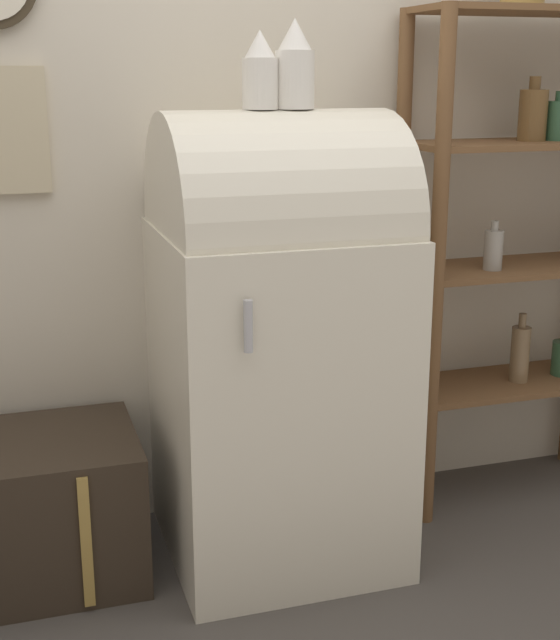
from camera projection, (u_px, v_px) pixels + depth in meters
The scene contains 7 objects.
ground_plane at pixel (298, 580), 2.65m from camera, with size 12.00×12.00×0.00m, color #4C4742.
wall_back at pixel (241, 107), 2.81m from camera, with size 7.00×0.09×2.70m.
refrigerator at pixel (276, 334), 2.65m from camera, with size 0.67×0.71×1.36m.
suitcase_trunk at pixel (1, 513), 2.60m from camera, with size 0.80×0.50×0.43m.
shelf_unit at pixel (522, 233), 2.99m from camera, with size 0.79×0.33×1.65m.
vase_left at pixel (260, 73), 2.44m from camera, with size 0.10×0.10×0.21m.
vase_center at pixel (295, 67), 2.46m from camera, with size 0.11×0.11×0.24m.
Camera 1 is at (-0.75, -2.22, 1.46)m, focal length 50.00 mm.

